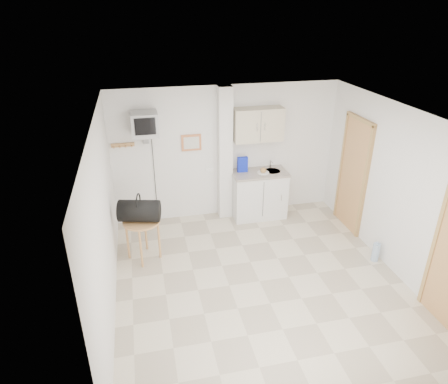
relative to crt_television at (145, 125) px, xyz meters
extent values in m
plane|color=beige|center=(1.45, -2.02, -1.94)|extent=(4.50, 4.50, 0.00)
cube|color=white|center=(1.45, 0.23, -0.69)|extent=(4.20, 0.04, 2.50)
cube|color=white|center=(1.45, -4.27, -0.69)|extent=(4.20, 0.04, 2.50)
cube|color=white|center=(-0.65, -2.02, -0.69)|extent=(0.04, 4.50, 2.50)
cube|color=white|center=(3.55, -2.02, -0.69)|extent=(0.04, 4.50, 2.50)
cube|color=white|center=(1.45, -2.02, 0.56)|extent=(4.20, 4.50, 0.04)
cube|color=white|center=(1.40, 0.12, -0.69)|extent=(0.25, 0.22, 2.50)
cube|color=#C46D3E|center=(0.80, 0.21, -0.44)|extent=(0.36, 0.03, 0.30)
cube|color=silver|center=(0.80, 0.19, -0.44)|extent=(0.28, 0.01, 0.22)
cube|color=#B98B47|center=(-0.40, 0.20, -0.39)|extent=(0.40, 0.05, 0.06)
cube|color=white|center=(1.13, 0.22, -0.99)|extent=(0.15, 0.02, 0.08)
cylinder|color=#B98B47|center=(-0.55, 0.14, -0.40)|extent=(0.02, 0.08, 0.02)
cylinder|color=#B98B47|center=(-0.45, 0.14, -0.40)|extent=(0.02, 0.08, 0.02)
cylinder|color=#B98B47|center=(-0.35, 0.14, -0.40)|extent=(0.02, 0.08, 0.02)
cylinder|color=#B98B47|center=(-0.25, 0.14, -0.40)|extent=(0.02, 0.08, 0.02)
cube|color=#96562D|center=(3.52, -0.77, -0.94)|extent=(0.04, 0.75, 2.00)
cube|color=brown|center=(3.52, -0.77, -0.94)|extent=(0.06, 0.87, 2.06)
cube|color=silver|center=(2.03, -0.05, -1.50)|extent=(1.00, 0.55, 0.88)
cube|color=#AC9E92|center=(2.03, -0.05, -1.04)|extent=(1.03, 0.58, 0.04)
cylinder|color=#B7B7BA|center=(2.28, -0.05, -1.04)|extent=(0.30, 0.30, 0.05)
cylinder|color=#B7B7BA|center=(2.28, 0.09, -0.94)|extent=(0.02, 0.02, 0.16)
cylinder|color=#B7B7BA|center=(2.28, 0.03, -0.86)|extent=(0.02, 0.13, 0.02)
cube|color=#B6AA90|center=(2.00, 0.07, -0.14)|extent=(0.90, 0.32, 0.60)
cube|color=#0E21B8|center=(1.72, 0.04, -0.87)|extent=(0.19, 0.07, 0.29)
cylinder|color=white|center=(2.08, -0.11, -1.01)|extent=(0.22, 0.22, 0.01)
sphere|color=tan|center=(2.08, -0.11, -0.96)|extent=(0.11, 0.11, 0.11)
cube|color=slate|center=(0.00, 0.07, -0.21)|extent=(0.36, 0.32, 0.02)
cube|color=slate|center=(0.00, 0.20, -0.29)|extent=(0.10, 0.06, 0.20)
cube|color=#9FA0A2|center=(0.00, 0.00, 0.01)|extent=(0.44, 0.42, 0.40)
cube|color=black|center=(0.00, -0.22, 0.03)|extent=(0.34, 0.02, 0.28)
cylinder|color=black|center=(0.10, 0.21, -1.07)|extent=(0.01, 0.01, 1.73)
cylinder|color=#B98B47|center=(-0.20, -1.02, -1.25)|extent=(0.58, 0.58, 0.03)
cylinder|color=#B98B47|center=(0.05, -1.07, -1.60)|extent=(0.04, 0.04, 0.67)
cylinder|color=#B98B47|center=(-0.15, -0.77, -1.60)|extent=(0.04, 0.04, 0.67)
cylinder|color=#B98B47|center=(-0.45, -0.97, -1.60)|extent=(0.04, 0.04, 0.67)
cylinder|color=#B98B47|center=(-0.25, -1.27, -1.60)|extent=(0.04, 0.04, 0.67)
cylinder|color=black|center=(-0.22, -1.02, -1.07)|extent=(0.69, 0.48, 0.35)
torus|color=black|center=(-0.22, -1.02, -0.90)|extent=(0.08, 0.26, 0.26)
cylinder|color=#99B5D3|center=(3.43, -1.91, -1.78)|extent=(0.12, 0.12, 0.31)
cylinder|color=#99B5D3|center=(3.43, -1.91, -1.61)|extent=(0.03, 0.03, 0.04)
camera|label=1|loc=(-0.13, -6.61, 1.86)|focal=32.00mm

